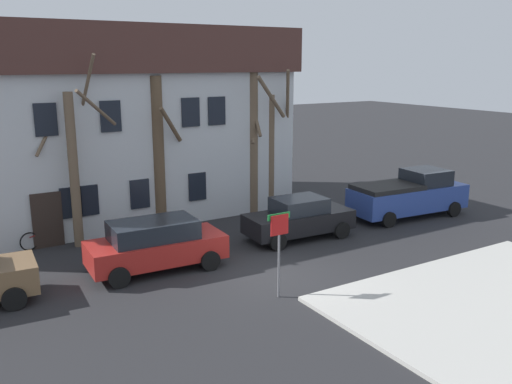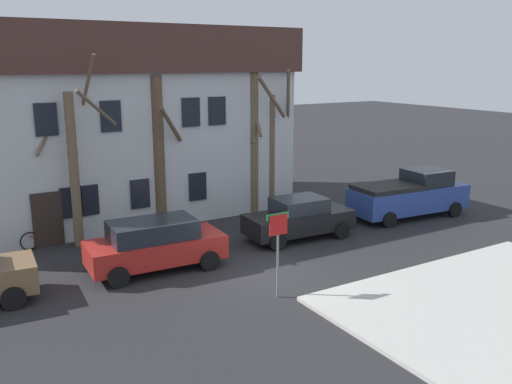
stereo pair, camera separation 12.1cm
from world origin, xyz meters
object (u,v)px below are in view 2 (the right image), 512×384
pickup_truck_blue (410,195)px  bicycle_leaning (43,238)px  car_black_sedan (299,218)px  tree_bare_mid (158,149)px  tree_bare_far (252,130)px  tree_bare_end (270,146)px  car_red_wagon (155,244)px  tree_bare_near (75,161)px  street_sign_pole (278,239)px  building_main (107,121)px

pickup_truck_blue → bicycle_leaning: 15.57m
bicycle_leaning → car_black_sedan: bearing=-24.7°
tree_bare_mid → tree_bare_far: size_ratio=0.80×
tree_bare_end → car_black_sedan: bearing=-107.2°
car_red_wagon → tree_bare_end: bearing=31.5°
tree_bare_mid → car_red_wagon: tree_bare_mid is taller
tree_bare_mid → pickup_truck_blue: bearing=-22.2°
tree_bare_mid → tree_bare_near: bearing=-170.1°
bicycle_leaning → tree_bare_end: bearing=1.0°
car_black_sedan → bicycle_leaning: size_ratio=2.56×
street_sign_pole → car_black_sedan: bearing=48.3°
tree_bare_end → car_black_sedan: (-1.33, -4.28, -2.23)m
tree_bare_end → pickup_truck_blue: size_ratio=1.15×
tree_bare_end → car_red_wagon: (-7.41, -4.54, -2.16)m
tree_bare_near → street_sign_pole: (3.86, -7.86, -1.43)m
tree_bare_far → tree_bare_end: tree_bare_far is taller
tree_bare_near → bicycle_leaning: size_ratio=4.14×
street_sign_pole → bicycle_leaning: street_sign_pole is taller
tree_bare_mid → street_sign_pole: (0.34, -8.47, -1.54)m
tree_bare_far → bicycle_leaning: tree_bare_far is taller
street_sign_pole → tree_bare_near: bearing=116.1°
tree_bare_far → tree_bare_mid: bearing=-178.8°
pickup_truck_blue → car_black_sedan: bearing=-179.8°
building_main → tree_bare_far: 6.56m
car_black_sedan → tree_bare_end: bearing=72.8°
tree_bare_near → tree_bare_end: (8.98, 0.68, -0.20)m
tree_bare_end → car_red_wagon: bearing=-148.5°
tree_bare_far → bicycle_leaning: bearing=-178.8°
tree_bare_near → pickup_truck_blue: size_ratio=1.26×
car_black_sedan → pickup_truck_blue: size_ratio=0.78×
building_main → pickup_truck_blue: (11.33, -7.65, -3.22)m
car_black_sedan → street_sign_pole: street_sign_pole is taller
building_main → car_black_sedan: size_ratio=3.63×
car_black_sedan → bicycle_leaning: car_black_sedan is taller
tree_bare_far → building_main: bearing=149.1°
tree_bare_mid → street_sign_pole: bearing=-87.7°
pickup_truck_blue → street_sign_pole: 10.82m
car_red_wagon → pickup_truck_blue: (12.20, 0.28, 0.11)m
car_red_wagon → pickup_truck_blue: size_ratio=0.82×
building_main → tree_bare_near: bearing=-120.9°
tree_bare_near → car_red_wagon: size_ratio=1.55×
street_sign_pole → bicycle_leaning: size_ratio=1.50×
building_main → car_black_sedan: 9.88m
building_main → tree_bare_mid: building_main is taller
tree_bare_end → pickup_truck_blue: (4.79, -4.26, -2.05)m
building_main → tree_bare_end: size_ratio=2.46×
tree_bare_mid → tree_bare_far: 4.56m
pickup_truck_blue → street_sign_pole: street_sign_pole is taller
tree_bare_end → car_red_wagon: 8.96m
car_black_sedan → pickup_truck_blue: (6.11, 0.02, 0.18)m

